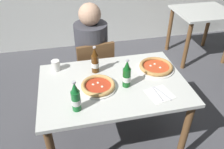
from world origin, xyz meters
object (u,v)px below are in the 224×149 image
(diner_seated, at_px, (92,60))
(beer_bottle_center, at_px, (76,98))
(pizza_marinara_far, at_px, (156,67))
(chair_behind_table, at_px, (94,70))
(paper_cup, at_px, (56,65))
(pizza_margherita_near, at_px, (98,86))
(beer_bottle_right, at_px, (95,61))
(beer_bottle_left, at_px, (127,75))
(dining_table_main, at_px, (113,94))
(napkin_with_cutlery, at_px, (160,94))
(dining_table_background, at_px, (201,21))

(diner_seated, xyz_separation_m, beer_bottle_center, (-0.23, -0.90, 0.27))
(diner_seated, distance_m, pizza_marinara_far, 0.76)
(pizza_marinara_far, bearing_deg, beer_bottle_center, -153.66)
(chair_behind_table, distance_m, diner_seated, 0.11)
(diner_seated, height_order, paper_cup, diner_seated)
(pizza_margherita_near, xyz_separation_m, beer_bottle_right, (0.02, 0.23, 0.08))
(beer_bottle_left, height_order, beer_bottle_center, same)
(dining_table_main, bearing_deg, napkin_with_cutlery, -34.26)
(beer_bottle_left, bearing_deg, dining_table_main, 148.72)
(pizza_margherita_near, bearing_deg, beer_bottle_right, 86.21)
(pizza_margherita_near, height_order, beer_bottle_right, beer_bottle_right)
(pizza_marinara_far, xyz_separation_m, beer_bottle_left, (-0.32, -0.18, 0.08))
(chair_behind_table, bearing_deg, dining_table_main, 90.59)
(chair_behind_table, xyz_separation_m, beer_bottle_left, (0.17, -0.67, 0.37))
(pizza_margherita_near, bearing_deg, pizza_marinara_far, 16.09)
(pizza_marinara_far, bearing_deg, dining_table_main, -163.92)
(diner_seated, bearing_deg, napkin_with_cutlery, -65.24)
(chair_behind_table, relative_size, beer_bottle_right, 3.44)
(dining_table_main, height_order, dining_table_background, same)
(pizza_marinara_far, bearing_deg, beer_bottle_left, -151.18)
(pizza_marinara_far, relative_size, beer_bottle_right, 1.31)
(dining_table_background, xyz_separation_m, beer_bottle_right, (-1.77, -1.20, 0.26))
(diner_seated, height_order, pizza_marinara_far, diner_seated)
(beer_bottle_left, height_order, paper_cup, beer_bottle_left)
(chair_behind_table, relative_size, pizza_margherita_near, 2.90)
(beer_bottle_right, bearing_deg, diner_seated, 86.14)
(beer_bottle_left, distance_m, beer_bottle_right, 0.33)
(dining_table_background, xyz_separation_m, pizza_margherita_near, (-1.79, -1.43, 0.18))
(dining_table_main, distance_m, napkin_with_cutlery, 0.40)
(dining_table_background, distance_m, pizza_margherita_near, 2.30)
(paper_cup, bearing_deg, chair_behind_table, 40.01)
(beer_bottle_left, relative_size, napkin_with_cutlery, 1.15)
(pizza_margherita_near, relative_size, beer_bottle_left, 1.19)
(dining_table_background, bearing_deg, napkin_with_cutlery, -129.72)
(napkin_with_cutlery, bearing_deg, beer_bottle_right, 136.56)
(beer_bottle_center, bearing_deg, napkin_with_cutlery, 2.42)
(diner_seated, distance_m, dining_table_background, 1.89)
(beer_bottle_left, bearing_deg, chair_behind_table, 104.45)
(diner_seated, distance_m, beer_bottle_center, 0.97)
(pizza_margherita_near, height_order, napkin_with_cutlery, pizza_margherita_near)
(pizza_margherita_near, relative_size, beer_bottle_right, 1.19)
(beer_bottle_left, height_order, napkin_with_cutlery, beer_bottle_left)
(dining_table_main, relative_size, beer_bottle_center, 4.86)
(diner_seated, bearing_deg, beer_bottle_right, -93.86)
(dining_table_background, height_order, beer_bottle_left, beer_bottle_left)
(pizza_marinara_far, xyz_separation_m, napkin_with_cutlery, (-0.10, -0.34, -0.02))
(chair_behind_table, height_order, napkin_with_cutlery, chair_behind_table)
(pizza_margherita_near, bearing_deg, beer_bottle_center, -132.17)
(diner_seated, bearing_deg, pizza_margherita_near, -93.83)
(napkin_with_cutlery, bearing_deg, diner_seated, 114.76)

